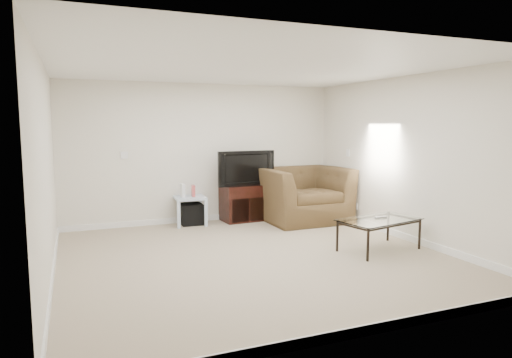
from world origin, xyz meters
name	(u,v)px	position (x,y,z in m)	size (l,w,h in m)	color
floor	(255,257)	(0.00, 0.00, 0.00)	(5.00, 5.00, 0.00)	tan
ceiling	(255,67)	(0.00, 0.00, 2.50)	(5.00, 5.00, 0.00)	white
wall_back	(204,153)	(0.00, 2.50, 1.25)	(5.00, 0.02, 2.50)	silver
wall_left	(46,172)	(-2.50, 0.00, 1.25)	(0.02, 5.00, 2.50)	silver
wall_right	(408,159)	(2.50, 0.00, 1.25)	(0.02, 5.00, 2.50)	silver
plate_back	(124,155)	(-1.40, 2.49, 1.25)	(0.12, 0.02, 0.12)	white
plate_right_switch	(348,153)	(2.49, 1.60, 1.25)	(0.02, 0.09, 0.13)	white
plate_right_outlet	(356,206)	(2.49, 1.30, 0.30)	(0.02, 0.08, 0.12)	white
tv_stand	(243,202)	(0.68, 2.28, 0.33)	(0.80, 0.55, 0.66)	black
dvd_player	(244,191)	(0.69, 2.24, 0.55)	(0.45, 0.31, 0.06)	black
television	(244,168)	(0.69, 2.25, 0.98)	(1.02, 0.20, 0.63)	black
side_table	(190,211)	(-0.33, 2.28, 0.25)	(0.53, 0.53, 0.51)	silver
subwoofer	(191,214)	(-0.30, 2.30, 0.18)	(0.38, 0.38, 0.38)	black
game_console	(182,190)	(-0.46, 2.27, 0.62)	(0.05, 0.17, 0.23)	white
game_case	(193,191)	(-0.27, 2.26, 0.61)	(0.05, 0.15, 0.20)	#CC4C4C
recliner	(303,185)	(1.70, 1.83, 0.66)	(1.51, 0.98, 1.32)	brown
coffee_table	(379,235)	(1.75, -0.35, 0.22)	(1.14, 0.64, 0.45)	black
remote	(381,217)	(1.81, -0.29, 0.46)	(0.18, 0.05, 0.02)	#B2B2B7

